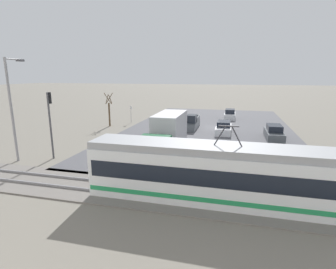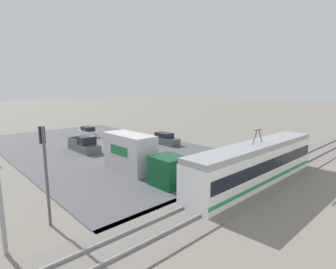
{
  "view_description": "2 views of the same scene",
  "coord_description": "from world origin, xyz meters",
  "px_view_note": "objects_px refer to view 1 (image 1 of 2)",
  "views": [
    {
      "loc": [
        -3.09,
        35.37,
        7.22
      ],
      "look_at": [
        2.36,
        13.76,
        2.08
      ],
      "focal_mm": 28.0,
      "sensor_mm": 36.0,
      "label": 1
    },
    {
      "loc": [
        16.62,
        31.36,
        7.77
      ],
      "look_at": [
        -2.44,
        10.92,
        2.86
      ],
      "focal_mm": 28.0,
      "sensor_mm": 36.0,
      "label": 2
    }
  ],
  "objects_px": {
    "sedan_car_1": "(230,115)",
    "no_parking_sign": "(131,113)",
    "street_tree": "(109,111)",
    "box_truck": "(166,135)",
    "light_rail_tram": "(226,175)",
    "street_lamp_near_crossing": "(13,103)",
    "sedan_car_0": "(274,133)",
    "sedan_car_2": "(224,128)",
    "pickup_truck": "(190,123)",
    "traffic_light_pole": "(50,117)"
  },
  "relations": [
    {
      "from": "sedan_car_1",
      "to": "sedan_car_2",
      "type": "relative_size",
      "value": 0.94
    },
    {
      "from": "box_truck",
      "to": "no_parking_sign",
      "type": "xyz_separation_m",
      "value": [
        9.15,
        -13.92,
        -0.15
      ]
    },
    {
      "from": "box_truck",
      "to": "street_tree",
      "type": "height_order",
      "value": "street_tree"
    },
    {
      "from": "sedan_car_1",
      "to": "street_tree",
      "type": "distance_m",
      "value": 19.4
    },
    {
      "from": "box_truck",
      "to": "sedan_car_1",
      "type": "relative_size",
      "value": 2.24
    },
    {
      "from": "sedan_car_0",
      "to": "sedan_car_1",
      "type": "relative_size",
      "value": 1.12
    },
    {
      "from": "pickup_truck",
      "to": "street_tree",
      "type": "bearing_deg",
      "value": 4.61
    },
    {
      "from": "pickup_truck",
      "to": "light_rail_tram",
      "type": "bearing_deg",
      "value": 104.97
    },
    {
      "from": "box_truck",
      "to": "street_tree",
      "type": "distance_m",
      "value": 15.44
    },
    {
      "from": "sedan_car_1",
      "to": "sedan_car_2",
      "type": "xyz_separation_m",
      "value": [
        0.53,
        11.13,
        -0.04
      ]
    },
    {
      "from": "pickup_truck",
      "to": "no_parking_sign",
      "type": "bearing_deg",
      "value": -13.58
    },
    {
      "from": "sedan_car_1",
      "to": "traffic_light_pole",
      "type": "bearing_deg",
      "value": -120.47
    },
    {
      "from": "box_truck",
      "to": "street_lamp_near_crossing",
      "type": "relative_size",
      "value": 1.12
    },
    {
      "from": "light_rail_tram",
      "to": "sedan_car_1",
      "type": "height_order",
      "value": "light_rail_tram"
    },
    {
      "from": "traffic_light_pole",
      "to": "no_parking_sign",
      "type": "distance_m",
      "value": 17.95
    },
    {
      "from": "pickup_truck",
      "to": "sedan_car_2",
      "type": "distance_m",
      "value": 4.89
    },
    {
      "from": "street_lamp_near_crossing",
      "to": "no_parking_sign",
      "type": "distance_m",
      "value": 19.49
    },
    {
      "from": "traffic_light_pole",
      "to": "street_tree",
      "type": "bearing_deg",
      "value": -82.68
    },
    {
      "from": "light_rail_tram",
      "to": "sedan_car_0",
      "type": "distance_m",
      "value": 17.25
    },
    {
      "from": "street_lamp_near_crossing",
      "to": "sedan_car_1",
      "type": "bearing_deg",
      "value": -123.32
    },
    {
      "from": "sedan_car_2",
      "to": "traffic_light_pole",
      "type": "distance_m",
      "value": 19.82
    },
    {
      "from": "sedan_car_1",
      "to": "no_parking_sign",
      "type": "height_order",
      "value": "no_parking_sign"
    },
    {
      "from": "street_lamp_near_crossing",
      "to": "box_truck",
      "type": "bearing_deg",
      "value": -156.49
    },
    {
      "from": "pickup_truck",
      "to": "sedan_car_2",
      "type": "height_order",
      "value": "pickup_truck"
    },
    {
      "from": "street_tree",
      "to": "pickup_truck",
      "type": "bearing_deg",
      "value": -175.39
    },
    {
      "from": "sedan_car_0",
      "to": "street_lamp_near_crossing",
      "type": "height_order",
      "value": "street_lamp_near_crossing"
    },
    {
      "from": "sedan_car_1",
      "to": "street_tree",
      "type": "relative_size",
      "value": 0.9
    },
    {
      "from": "sedan_car_0",
      "to": "street_tree",
      "type": "height_order",
      "value": "street_tree"
    },
    {
      "from": "sedan_car_0",
      "to": "no_parking_sign",
      "type": "relative_size",
      "value": 1.87
    },
    {
      "from": "sedan_car_2",
      "to": "traffic_light_pole",
      "type": "xyz_separation_m",
      "value": [
        14.05,
        13.65,
        3.0
      ]
    },
    {
      "from": "no_parking_sign",
      "to": "street_tree",
      "type": "bearing_deg",
      "value": 58.58
    },
    {
      "from": "sedan_car_1",
      "to": "sedan_car_0",
      "type": "bearing_deg",
      "value": -68.35
    },
    {
      "from": "pickup_truck",
      "to": "sedan_car_0",
      "type": "distance_m",
      "value": 10.78
    },
    {
      "from": "light_rail_tram",
      "to": "pickup_truck",
      "type": "relative_size",
      "value": 3.0
    },
    {
      "from": "box_truck",
      "to": "sedan_car_2",
      "type": "relative_size",
      "value": 2.1
    },
    {
      "from": "sedan_car_2",
      "to": "sedan_car_1",
      "type": "bearing_deg",
      "value": 87.27
    },
    {
      "from": "street_tree",
      "to": "no_parking_sign",
      "type": "xyz_separation_m",
      "value": [
        -1.96,
        -3.21,
        -0.6
      ]
    },
    {
      "from": "light_rail_tram",
      "to": "no_parking_sign",
      "type": "height_order",
      "value": "light_rail_tram"
    },
    {
      "from": "sedan_car_0",
      "to": "sedan_car_2",
      "type": "distance_m",
      "value": 5.91
    },
    {
      "from": "traffic_light_pole",
      "to": "street_tree",
      "type": "relative_size",
      "value": 1.22
    },
    {
      "from": "sedan_car_2",
      "to": "street_tree",
      "type": "distance_m",
      "value": 16.02
    },
    {
      "from": "box_truck",
      "to": "sedan_car_2",
      "type": "height_order",
      "value": "box_truck"
    },
    {
      "from": "light_rail_tram",
      "to": "sedan_car_2",
      "type": "xyz_separation_m",
      "value": [
        0.89,
        -18.3,
        -0.99
      ]
    },
    {
      "from": "sedan_car_0",
      "to": "sedan_car_1",
      "type": "distance_m",
      "value": 13.86
    },
    {
      "from": "light_rail_tram",
      "to": "box_truck",
      "type": "distance_m",
      "value": 10.28
    },
    {
      "from": "sedan_car_2",
      "to": "street_tree",
      "type": "height_order",
      "value": "street_tree"
    },
    {
      "from": "sedan_car_1",
      "to": "street_lamp_near_crossing",
      "type": "height_order",
      "value": "street_lamp_near_crossing"
    },
    {
      "from": "box_truck",
      "to": "sedan_car_2",
      "type": "bearing_deg",
      "value": -116.3
    },
    {
      "from": "light_rail_tram",
      "to": "street_lamp_near_crossing",
      "type": "height_order",
      "value": "street_lamp_near_crossing"
    },
    {
      "from": "traffic_light_pole",
      "to": "no_parking_sign",
      "type": "height_order",
      "value": "traffic_light_pole"
    }
  ]
}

